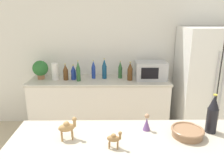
# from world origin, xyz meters

# --- Properties ---
(wall_back) EXTENTS (8.00, 0.06, 2.55)m
(wall_back) POSITION_xyz_m (0.00, 2.73, 1.27)
(wall_back) COLOR white
(wall_back) RESTS_ON ground_plane
(back_counter) EXTENTS (2.21, 0.63, 0.89)m
(back_counter) POSITION_xyz_m (-0.31, 2.40, 0.44)
(back_counter) COLOR silver
(back_counter) RESTS_ON ground_plane
(refrigerator) EXTENTS (0.87, 0.75, 1.70)m
(refrigerator) POSITION_xyz_m (1.39, 2.32, 0.85)
(refrigerator) COLOR white
(refrigerator) RESTS_ON ground_plane
(potted_plant) EXTENTS (0.24, 0.24, 0.30)m
(potted_plant) POSITION_xyz_m (-1.25, 2.44, 1.05)
(potted_plant) COLOR #9E6B47
(potted_plant) RESTS_ON back_counter
(paper_towel_roll) EXTENTS (0.11, 0.11, 0.26)m
(paper_towel_roll) POSITION_xyz_m (-1.01, 2.40, 1.02)
(paper_towel_roll) COLOR white
(paper_towel_roll) RESTS_ON back_counter
(microwave) EXTENTS (0.48, 0.37, 0.28)m
(microwave) POSITION_xyz_m (0.51, 2.42, 1.03)
(microwave) COLOR #B2B5BA
(microwave) RESTS_ON back_counter
(back_bottle_0) EXTENTS (0.06, 0.06, 0.30)m
(back_bottle_0) POSITION_xyz_m (-0.41, 2.47, 1.03)
(back_bottle_0) COLOR navy
(back_bottle_0) RESTS_ON back_counter
(back_bottle_1) EXTENTS (0.08, 0.08, 0.26)m
(back_bottle_1) POSITION_xyz_m (-0.84, 2.38, 1.01)
(back_bottle_1) COLOR brown
(back_bottle_1) RESTS_ON back_counter
(back_bottle_2) EXTENTS (0.08, 0.08, 0.24)m
(back_bottle_2) POSITION_xyz_m (-0.72, 2.40, 1.00)
(back_bottle_2) COLOR navy
(back_bottle_2) RESTS_ON back_counter
(back_bottle_3) EXTENTS (0.07, 0.07, 0.33)m
(back_bottle_3) POSITION_xyz_m (-0.23, 2.45, 1.04)
(back_bottle_3) COLOR navy
(back_bottle_3) RESTS_ON back_counter
(back_bottle_4) EXTENTS (0.06, 0.06, 0.28)m
(back_bottle_4) POSITION_xyz_m (0.03, 2.47, 1.02)
(back_bottle_4) COLOR #2D6033
(back_bottle_4) RESTS_ON back_counter
(back_bottle_5) EXTENTS (0.06, 0.06, 0.32)m
(back_bottle_5) POSITION_xyz_m (-0.63, 2.32, 1.04)
(back_bottle_5) COLOR #2D6033
(back_bottle_5) RESTS_ON back_counter
(back_bottle_6) EXTENTS (0.08, 0.08, 0.29)m
(back_bottle_6) POSITION_xyz_m (0.17, 2.35, 1.03)
(back_bottle_6) COLOR brown
(back_bottle_6) RESTS_ON back_counter
(wine_bottle) EXTENTS (0.08, 0.08, 0.31)m
(wine_bottle) POSITION_xyz_m (0.63, 0.54, 1.16)
(wine_bottle) COLOR black
(wine_bottle) RESTS_ON bar_counter
(fruit_bowl) EXTENTS (0.24, 0.24, 0.06)m
(fruit_bowl) POSITION_xyz_m (0.43, 0.48, 1.04)
(fruit_bowl) COLOR #8C6647
(fruit_bowl) RESTS_ON bar_counter
(camel_figurine) EXTENTS (0.14, 0.09, 0.17)m
(camel_figurine) POSITION_xyz_m (-0.45, 0.45, 1.11)
(camel_figurine) COLOR #A87F4C
(camel_figurine) RESTS_ON bar_counter
(camel_figurine_second) EXTENTS (0.10, 0.06, 0.13)m
(camel_figurine_second) POSITION_xyz_m (-0.12, 0.34, 1.08)
(camel_figurine_second) COLOR olive
(camel_figurine_second) RESTS_ON bar_counter
(wise_man_figurine_crimson) EXTENTS (0.06, 0.06, 0.14)m
(wise_man_figurine_crimson) POSITION_xyz_m (0.14, 0.58, 1.07)
(wise_man_figurine_crimson) COLOR #6B4784
(wise_man_figurine_crimson) RESTS_ON bar_counter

